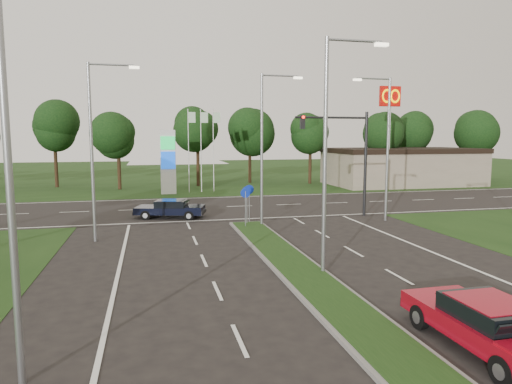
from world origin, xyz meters
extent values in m
plane|color=black|center=(0.00, 0.00, 0.00)|extent=(160.00, 160.00, 0.00)
cube|color=#193311|center=(0.00, 55.00, 0.00)|extent=(160.00, 50.00, 0.02)
cube|color=black|center=(0.00, 24.00, 0.00)|extent=(160.00, 12.00, 0.02)
cube|color=slate|center=(0.00, 4.00, 0.06)|extent=(2.00, 26.00, 0.12)
cube|color=gray|center=(22.00, 36.00, 2.00)|extent=(16.00, 9.00, 4.00)
cylinder|color=gray|center=(0.80, 6.00, 4.50)|extent=(0.16, 0.16, 9.00)
cylinder|color=gray|center=(1.90, 6.00, 8.90)|extent=(2.20, 0.10, 0.10)
cube|color=#FFF2CC|center=(3.00, 6.00, 8.80)|extent=(0.50, 0.22, 0.12)
cylinder|color=gray|center=(0.80, 16.00, 4.50)|extent=(0.16, 0.16, 9.00)
cylinder|color=gray|center=(1.90, 16.00, 8.90)|extent=(2.20, 0.10, 0.10)
cube|color=#FFF2CC|center=(3.00, 16.00, 8.80)|extent=(0.50, 0.22, 0.12)
cylinder|color=gray|center=(-8.50, 0.00, 4.50)|extent=(0.16, 0.16, 9.00)
cylinder|color=gray|center=(-8.50, 14.00, 4.50)|extent=(0.16, 0.16, 9.00)
cylinder|color=gray|center=(-7.40, 14.00, 8.90)|extent=(2.20, 0.10, 0.10)
cube|color=#FFF2CC|center=(-6.30, 14.00, 8.80)|extent=(0.50, 0.22, 0.12)
cylinder|color=gray|center=(9.00, 16.00, 4.50)|extent=(0.16, 0.16, 9.00)
cylinder|color=gray|center=(7.90, 16.00, 8.90)|extent=(2.20, 0.10, 0.10)
cube|color=#FFF2CC|center=(6.80, 16.00, 8.80)|extent=(0.50, 0.22, 0.12)
cylinder|color=black|center=(8.50, 18.00, 3.50)|extent=(0.20, 0.20, 7.00)
cylinder|color=black|center=(6.00, 18.00, 6.60)|extent=(5.00, 0.14, 0.14)
cube|color=black|center=(4.00, 18.00, 6.30)|extent=(0.28, 0.28, 0.90)
sphere|color=#FF190C|center=(4.00, 17.82, 6.60)|extent=(0.20, 0.20, 0.20)
cylinder|color=gray|center=(-0.30, 15.50, 1.10)|extent=(0.06, 0.06, 2.20)
cylinder|color=#0C26A5|center=(-0.30, 15.50, 2.10)|extent=(0.56, 0.04, 0.56)
cylinder|color=gray|center=(0.00, 16.50, 1.10)|extent=(0.06, 0.06, 2.20)
cylinder|color=#0C26A5|center=(0.00, 16.50, 2.10)|extent=(0.56, 0.04, 0.56)
cylinder|color=gray|center=(0.30, 17.20, 1.10)|extent=(0.06, 0.06, 2.20)
cylinder|color=#0C26A5|center=(0.30, 17.20, 2.10)|extent=(0.56, 0.04, 0.56)
cube|color=silver|center=(-4.00, 33.00, 3.00)|extent=(1.40, 0.30, 6.00)
cube|color=#0CA53F|center=(-4.00, 32.82, 4.80)|extent=(1.30, 0.08, 1.20)
cube|color=#0C3FBF|center=(-4.00, 32.82, 3.20)|extent=(1.30, 0.08, 1.60)
cylinder|color=silver|center=(-2.00, 34.00, 4.00)|extent=(0.08, 0.08, 8.00)
cube|color=#B2D8B2|center=(-1.65, 34.00, 7.20)|extent=(0.70, 0.02, 1.00)
cylinder|color=silver|center=(-0.80, 34.00, 4.00)|extent=(0.08, 0.08, 8.00)
cube|color=#B2D8B2|center=(-0.45, 34.00, 7.20)|extent=(0.70, 0.02, 1.00)
cylinder|color=silver|center=(0.40, 34.00, 4.00)|extent=(0.08, 0.08, 8.00)
cube|color=#B2D8B2|center=(0.75, 34.00, 7.20)|extent=(0.70, 0.02, 1.00)
cylinder|color=silver|center=(18.00, 32.00, 5.00)|extent=(0.30, 0.30, 10.00)
cube|color=#BF0C07|center=(18.00, 32.00, 9.40)|extent=(2.20, 0.35, 2.00)
torus|color=#FFC600|center=(17.55, 31.78, 9.40)|extent=(1.06, 0.16, 1.06)
torus|color=#FFC600|center=(18.45, 31.78, 9.40)|extent=(1.06, 0.16, 1.06)
cylinder|color=black|center=(0.00, 40.00, 2.20)|extent=(0.36, 0.36, 4.40)
sphere|color=black|center=(0.00, 40.00, 6.50)|extent=(6.00, 6.00, 6.00)
sphere|color=black|center=(0.30, 39.80, 7.50)|extent=(4.80, 4.80, 4.80)
cube|color=#9D0819|center=(2.46, -0.92, 0.60)|extent=(2.00, 4.79, 0.49)
cube|color=black|center=(2.46, -1.01, 1.06)|extent=(1.68, 2.12, 0.46)
cube|color=#9D0819|center=(2.46, -1.01, 1.29)|extent=(1.58, 1.73, 0.04)
cylinder|color=black|center=(1.54, 0.60, 0.34)|extent=(0.22, 0.67, 0.67)
cylinder|color=black|center=(3.34, 0.62, 0.34)|extent=(0.22, 0.67, 0.67)
cylinder|color=black|center=(1.58, -2.46, 0.34)|extent=(0.22, 0.67, 0.67)
cube|color=black|center=(-4.44, 20.00, 0.55)|extent=(4.74, 2.95, 0.45)
cube|color=black|center=(-4.36, 19.98, 0.98)|extent=(2.29, 2.01, 0.42)
cube|color=black|center=(-4.36, 19.98, 1.19)|extent=(1.92, 1.82, 0.04)
cylinder|color=black|center=(-6.03, 19.60, 0.31)|extent=(0.65, 0.36, 0.62)
cylinder|color=black|center=(-5.58, 21.18, 0.31)|extent=(0.65, 0.36, 0.62)
cylinder|color=black|center=(-3.31, 18.82, 0.31)|extent=(0.65, 0.36, 0.62)
cylinder|color=black|center=(-2.86, 20.40, 0.31)|extent=(0.65, 0.36, 0.62)
camera|label=1|loc=(-5.67, -10.24, 5.32)|focal=32.00mm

